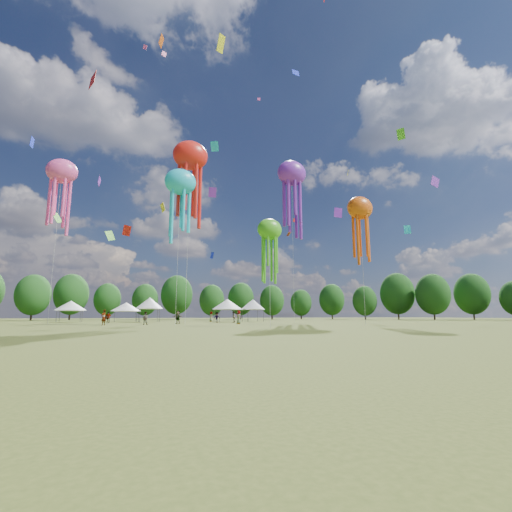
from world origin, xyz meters
name	(u,v)px	position (x,y,z in m)	size (l,w,h in m)	color
ground	(431,344)	(0.00, 0.00, 0.00)	(300.00, 300.00, 0.00)	#384416
spectator_near	(145,318)	(-8.98, 35.84, 0.82)	(0.80, 0.62, 1.64)	gray
spectators_far	(194,317)	(-0.90, 44.39, 0.91)	(20.16, 21.55, 1.93)	gray
festival_tents	(168,305)	(-3.56, 55.14, 3.06)	(36.77, 12.44, 4.33)	#47474C
show_kites	(238,190)	(4.56, 39.60, 20.93)	(44.81, 28.99, 31.75)	#1BC9EA
small_kites	(205,147)	(0.06, 44.06, 29.52)	(65.05, 65.46, 46.41)	#1BC9EA
treeline	(162,289)	(-3.87, 62.51, 6.54)	(201.57, 95.24, 13.43)	#38281C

